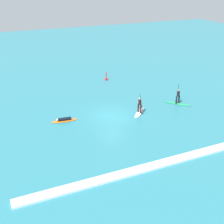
% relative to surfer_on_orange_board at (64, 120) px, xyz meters
% --- Properties ---
extents(ground_plane, '(120.00, 120.00, 0.00)m').
position_rel_surfer_on_orange_board_xyz_m(ground_plane, '(5.01, -0.95, -0.14)').
color(ground_plane, teal).
rests_on(ground_plane, ground).
extents(surfer_on_orange_board, '(2.81, 0.94, 0.41)m').
position_rel_surfer_on_orange_board_xyz_m(surfer_on_orange_board, '(0.00, 0.00, 0.00)').
color(surfer_on_orange_board, orange).
rests_on(surfer_on_orange_board, ground_plane).
extents(surfer_on_green_board, '(2.46, 2.86, 2.28)m').
position_rel_surfer_on_orange_board_xyz_m(surfer_on_green_board, '(13.43, -0.96, 0.32)').
color(surfer_on_green_board, '#23B266').
rests_on(surfer_on_green_board, ground_plane).
extents(surfer_on_white_board, '(2.51, 2.47, 2.29)m').
position_rel_surfer_on_orange_board_xyz_m(surfer_on_white_board, '(8.06, -1.47, 0.27)').
color(surfer_on_white_board, white).
rests_on(surfer_on_white_board, ground_plane).
extents(marker_buoy, '(0.45, 0.45, 1.29)m').
position_rel_surfer_on_orange_board_xyz_m(marker_buoy, '(9.32, 10.66, 0.05)').
color(marker_buoy, red).
rests_on(marker_buoy, ground_plane).
extents(wave_crest, '(23.56, 0.90, 0.18)m').
position_rel_surfer_on_orange_board_xyz_m(wave_crest, '(5.01, -10.91, -0.05)').
color(wave_crest, silver).
rests_on(wave_crest, ground_plane).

